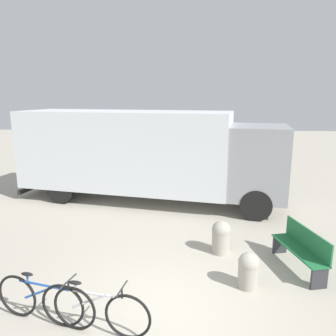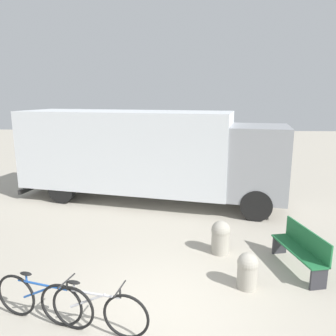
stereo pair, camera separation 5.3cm
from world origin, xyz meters
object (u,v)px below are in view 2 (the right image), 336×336
object	(u,v)px
delivery_truck	(146,152)
bicycle_middle	(93,309)
park_bench	(301,248)
bollard_far_bench	(221,236)
bicycle_near	(43,300)
bollard_near_bench	(247,270)

from	to	relation	value
delivery_truck	bicycle_middle	bearing A→B (deg)	-78.88
park_bench	bollard_far_bench	distance (m)	1.76
delivery_truck	park_bench	xyz separation A→B (m)	(3.81, -4.54, -1.25)
delivery_truck	bicycle_near	distance (m)	6.65
delivery_truck	bollard_far_bench	bearing A→B (deg)	-48.72
bollard_near_bench	bollard_far_bench	size ratio (longest dim) A/B	0.90
delivery_truck	bollard_near_bench	bearing A→B (deg)	-52.45
delivery_truck	bicycle_near	size ratio (longest dim) A/B	5.21
park_bench	bollard_near_bench	xyz separation A→B (m)	(-1.26, -0.74, -0.11)
bollard_far_bench	bicycle_middle	bearing A→B (deg)	-129.19
delivery_truck	bollard_near_bench	xyz separation A→B (m)	(2.55, -5.28, -1.36)
bicycle_near	bollard_near_bench	world-z (taller)	bicycle_near
bicycle_near	bollard_far_bench	distance (m)	4.05
bicycle_middle	bollard_near_bench	xyz separation A→B (m)	(2.62, 1.36, -0.02)
park_bench	bollard_far_bench	size ratio (longest dim) A/B	2.09
park_bench	bicycle_middle	bearing A→B (deg)	105.84
bicycle_middle	bollard_near_bench	distance (m)	2.95
bicycle_near	bollard_far_bench	world-z (taller)	bicycle_near
bollard_far_bench	bicycle_near	bearing A→B (deg)	-140.39
bicycle_middle	bollard_far_bench	distance (m)	3.58
park_bench	bicycle_near	size ratio (longest dim) A/B	0.92
bollard_near_bench	park_bench	bearing A→B (deg)	30.49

